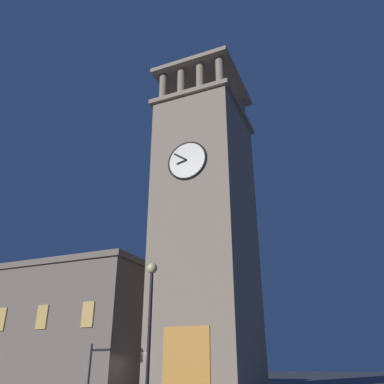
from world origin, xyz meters
name	(u,v)px	position (x,y,z in m)	size (l,w,h in m)	color
clocktower	(206,228)	(-3.88, -3.04, 11.82)	(7.17, 8.34, 29.56)	gray
adjacent_wing_building	(34,326)	(12.66, -2.97, 4.91)	(21.93, 7.73, 9.78)	#75665B
street_lamp	(150,306)	(-6.73, 10.74, 3.89)	(0.44, 0.44, 5.64)	black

